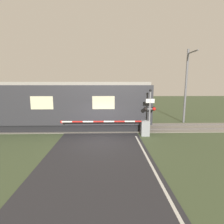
{
  "coord_description": "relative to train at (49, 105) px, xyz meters",
  "views": [
    {
      "loc": [
        0.51,
        -11.19,
        3.85
      ],
      "look_at": [
        0.84,
        1.74,
        1.69
      ],
      "focal_mm": 28.0,
      "sensor_mm": 36.0,
      "label": 1
    }
  ],
  "objects": [
    {
      "name": "ground_plane",
      "position": [
        4.42,
        -3.43,
        -2.01
      ],
      "size": [
        80.0,
        80.0,
        0.0
      ],
      "primitive_type": "plane",
      "color": "#475638"
    },
    {
      "name": "track_bed",
      "position": [
        4.42,
        0.0,
        -1.98
      ],
      "size": [
        36.0,
        3.2,
        0.13
      ],
      "color": "gray",
      "rests_on": "ground_plane"
    },
    {
      "name": "train",
      "position": [
        0.0,
        0.0,
        0.0
      ],
      "size": [
        16.82,
        2.97,
        3.92
      ],
      "color": "black",
      "rests_on": "ground_plane"
    },
    {
      "name": "crossing_barrier",
      "position": [
        7.08,
        -2.29,
        -1.33
      ],
      "size": [
        6.45,
        0.44,
        1.19
      ],
      "color": "gray",
      "rests_on": "ground_plane"
    },
    {
      "name": "signal_post",
      "position": [
        7.98,
        -2.26,
        -0.06
      ],
      "size": [
        0.9,
        0.26,
        3.41
      ],
      "color": "gray",
      "rests_on": "ground_plane"
    },
    {
      "name": "catenary_pole",
      "position": [
        12.4,
        1.92,
        1.61
      ],
      "size": [
        0.2,
        1.9,
        6.93
      ],
      "color": "slate",
      "rests_on": "ground_plane"
    }
  ]
}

